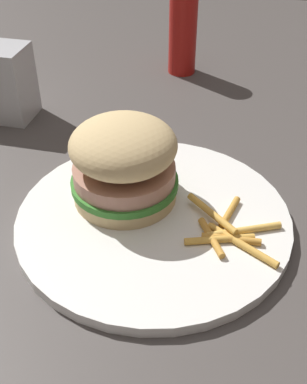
% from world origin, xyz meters
% --- Properties ---
extents(ground_plane, '(1.60, 1.60, 0.00)m').
position_xyz_m(ground_plane, '(0.00, 0.00, 0.00)').
color(ground_plane, '#47423F').
extents(plate, '(0.28, 0.28, 0.01)m').
position_xyz_m(plate, '(0.02, -0.02, 0.01)').
color(plate, white).
rests_on(plate, ground_plane).
extents(sandwich, '(0.11, 0.11, 0.09)m').
position_xyz_m(sandwich, '(-0.02, 0.00, 0.06)').
color(sandwich, tan).
rests_on(sandwich, plate).
extents(fries_pile, '(0.10, 0.09, 0.01)m').
position_xyz_m(fries_pile, '(0.10, -0.03, 0.02)').
color(fries_pile, gold).
rests_on(fries_pile, plate).
extents(ketchup_bottle, '(0.04, 0.04, 0.13)m').
position_xyz_m(ketchup_bottle, '(-0.03, 0.35, 0.06)').
color(ketchup_bottle, '#B21914').
rests_on(ketchup_bottle, ground_plane).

